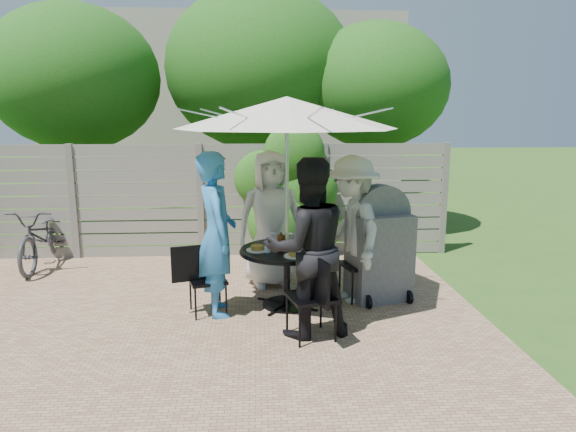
{
  "coord_description": "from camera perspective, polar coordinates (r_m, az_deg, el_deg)",
  "views": [
    {
      "loc": [
        0.91,
        -5.21,
        2.3
      ],
      "look_at": [
        1.28,
        0.89,
        1.08
      ],
      "focal_mm": 32.0,
      "sensor_mm": 36.0,
      "label": 1
    }
  ],
  "objects": [
    {
      "name": "umbrella",
      "position": [
        5.91,
        -0.13,
        11.38
      ],
      "size": [
        3.04,
        3.04,
        2.5
      ],
      "rotation": [
        0.0,
        0.0,
        0.2
      ],
      "color": "silver",
      "rests_on": "ground"
    },
    {
      "name": "person_left",
      "position": [
        5.91,
        -7.93,
        -2.07
      ],
      "size": [
        0.59,
        0.77,
        1.9
      ],
      "primitive_type": "imported",
      "rotation": [
        0.0,
        0.0,
        8.06
      ],
      "color": "#2B76BB",
      "rests_on": "ground"
    },
    {
      "name": "person_right",
      "position": [
        6.33,
        7.14,
        -1.52
      ],
      "size": [
        0.9,
        1.29,
        1.82
      ],
      "primitive_type": "imported",
      "rotation": [
        0.0,
        0.0,
        4.92
      ],
      "color": "beige",
      "rests_on": "ground"
    },
    {
      "name": "backyard_envelope",
      "position": [
        15.53,
        -6.7,
        12.32
      ],
      "size": [
        60.0,
        60.0,
        5.0
      ],
      "color": "#2F561B",
      "rests_on": "ground"
    },
    {
      "name": "glass_left",
      "position": [
        5.94,
        -2.29,
        -3.41
      ],
      "size": [
        0.07,
        0.07,
        0.14
      ],
      "primitive_type": "cylinder",
      "color": "silver",
      "rests_on": "patio_table"
    },
    {
      "name": "patio_table",
      "position": [
        6.18,
        -0.13,
        -5.62
      ],
      "size": [
        1.31,
        1.31,
        0.73
      ],
      "rotation": [
        0.0,
        0.0,
        0.2
      ],
      "color": "black",
      "rests_on": "ground"
    },
    {
      "name": "plate_back",
      "position": [
        6.45,
        -0.96,
        -2.64
      ],
      "size": [
        0.26,
        0.26,
        0.06
      ],
      "color": "white",
      "rests_on": "patio_table"
    },
    {
      "name": "chair_right",
      "position": [
        6.55,
        8.11,
        -6.86
      ],
      "size": [
        0.7,
        0.54,
        0.92
      ],
      "rotation": [
        0.0,
        0.0,
        3.39
      ],
      "color": "black",
      "rests_on": "ground"
    },
    {
      "name": "person_back",
      "position": [
        6.86,
        -1.93,
        -0.37
      ],
      "size": [
        1.0,
        0.76,
        1.84
      ],
      "primitive_type": "imported",
      "rotation": [
        0.0,
        0.0,
        6.49
      ],
      "color": "silver",
      "rests_on": "ground"
    },
    {
      "name": "chair_left",
      "position": [
        6.09,
        -9.02,
        -8.53
      ],
      "size": [
        0.65,
        0.5,
        0.84
      ],
      "rotation": [
        0.0,
        0.0,
        6.57
      ],
      "color": "black",
      "rests_on": "ground"
    },
    {
      "name": "coffee_cup",
      "position": [
        6.33,
        0.23,
        -2.57
      ],
      "size": [
        0.08,
        0.08,
        0.12
      ],
      "primitive_type": "cylinder",
      "color": "#C6B293",
      "rests_on": "patio_table"
    },
    {
      "name": "bbq_grill",
      "position": [
        6.49,
        10.11,
        -3.52
      ],
      "size": [
        0.83,
        0.7,
        1.46
      ],
      "rotation": [
        0.0,
        0.0,
        0.24
      ],
      "color": "slate",
      "rests_on": "ground"
    },
    {
      "name": "syrup_jug",
      "position": [
        6.13,
        -0.79,
        -2.85
      ],
      "size": [
        0.09,
        0.09,
        0.16
      ],
      "primitive_type": "cylinder",
      "color": "#59280C",
      "rests_on": "patio_table"
    },
    {
      "name": "chair_front",
      "position": [
        5.38,
        2.61,
        -10.82
      ],
      "size": [
        0.55,
        0.71,
        0.93
      ],
      "rotation": [
        0.0,
        0.0,
        1.84
      ],
      "color": "black",
      "rests_on": "ground"
    },
    {
      "name": "plate_right",
      "position": [
        6.21,
        3.09,
        -3.2
      ],
      "size": [
        0.26,
        0.26,
        0.06
      ],
      "color": "white",
      "rests_on": "patio_table"
    },
    {
      "name": "glass_right",
      "position": [
        6.27,
        1.92,
        -2.63
      ],
      "size": [
        0.07,
        0.07,
        0.14
      ],
      "primitive_type": "cylinder",
      "color": "silver",
      "rests_on": "patio_table"
    },
    {
      "name": "bicycle",
      "position": [
        8.66,
        -25.54,
        -2.07
      ],
      "size": [
        0.68,
        1.8,
        0.94
      ],
      "primitive_type": "imported",
      "rotation": [
        0.0,
        0.0,
        0.03
      ],
      "color": "#333338",
      "rests_on": "ground"
    },
    {
      "name": "plate_left",
      "position": [
        6.03,
        -3.44,
        -3.65
      ],
      "size": [
        0.26,
        0.26,
        0.06
      ],
      "color": "white",
      "rests_on": "patio_table"
    },
    {
      "name": "person_front",
      "position": [
        5.29,
        2.22,
        -3.64
      ],
      "size": [
        1.04,
        0.88,
        1.88
      ],
      "primitive_type": "imported",
      "rotation": [
        0.0,
        0.0,
        3.35
      ],
      "color": "black",
      "rests_on": "ground"
    },
    {
      "name": "glass_back",
      "position": [
        6.32,
        -1.66,
        -2.51
      ],
      "size": [
        0.07,
        0.07,
        0.14
      ],
      "primitive_type": "cylinder",
      "color": "silver",
      "rests_on": "patio_table"
    },
    {
      "name": "glass_front",
      "position": [
        5.88,
        1.52,
        -3.55
      ],
      "size": [
        0.07,
        0.07,
        0.14
      ],
      "primitive_type": "cylinder",
      "color": "silver",
      "rests_on": "patio_table"
    },
    {
      "name": "plate_front",
      "position": [
        5.77,
        0.8,
        -4.3
      ],
      "size": [
        0.26,
        0.26,
        0.06
      ],
      "color": "white",
      "rests_on": "patio_table"
    },
    {
      "name": "chair_back",
      "position": [
        7.14,
        -2.16,
        -5.32
      ],
      "size": [
        0.53,
        0.67,
        0.88
      ],
      "rotation": [
        0.0,
        0.0,
        5.04
      ],
      "color": "black",
      "rests_on": "ground"
    }
  ]
}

